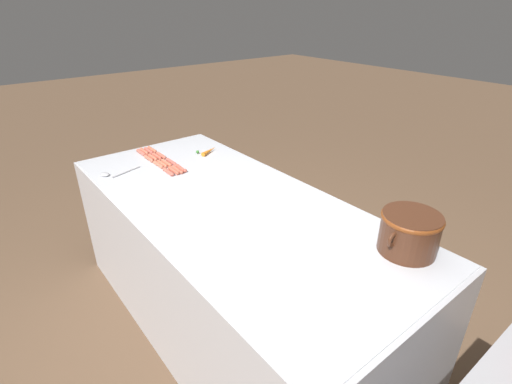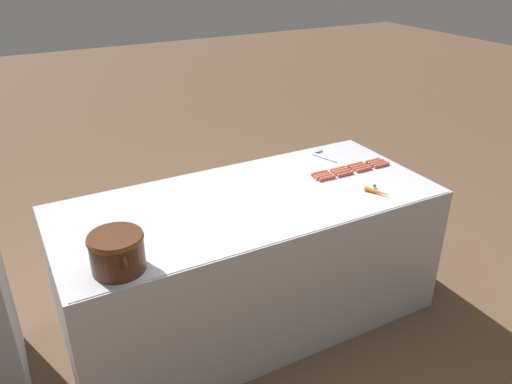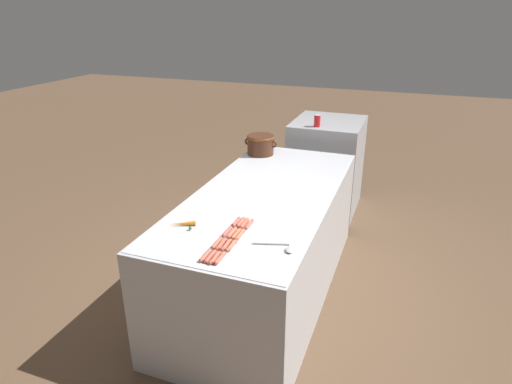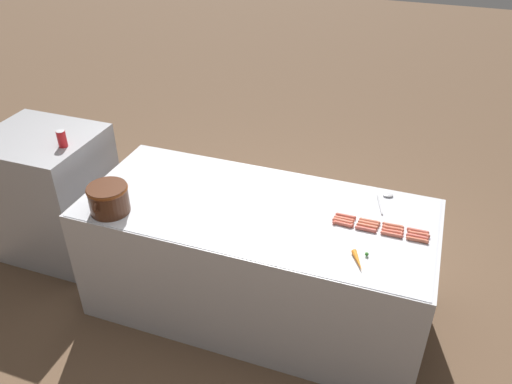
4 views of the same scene
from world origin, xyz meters
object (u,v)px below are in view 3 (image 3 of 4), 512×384
object	(u,v)px
hot_dog_13	(231,246)
hot_dog_6	(232,233)
hot_dog_12	(220,258)
hot_dog_15	(249,224)
hot_dog_10	(236,234)
hot_dog_5	(221,244)
hot_dog_0	(205,255)
hot_dog_7	(241,222)
hot_dog_14	(240,235)
bean_pot	(261,144)
hot_dog_9	(226,245)
serving_spoon	(283,248)
hot_dog_3	(236,222)
hot_dog_8	(215,258)
hot_dog_4	(210,256)
soda_can	(317,121)
hot_dog_2	(227,231)
hot_dog_1	(217,243)
hot_dog_11	(245,223)
carrot	(183,224)
back_cabinet	(326,165)

from	to	relation	value
hot_dog_13	hot_dog_6	bearing A→B (deg)	111.75
hot_dog_12	hot_dog_15	size ratio (longest dim) A/B	1.00
hot_dog_10	hot_dog_13	xyz separation A→B (m)	(0.03, -0.15, 0.00)
hot_dog_5	hot_dog_13	size ratio (longest dim) A/B	1.00
hot_dog_0	hot_dog_5	bearing A→B (deg)	78.54
hot_dog_0	hot_dog_13	distance (m)	0.18
hot_dog_5	hot_dog_7	bearing A→B (deg)	89.30
hot_dog_14	hot_dog_15	world-z (taller)	same
hot_dog_12	bean_pot	bearing A→B (deg)	102.92
hot_dog_9	hot_dog_10	bearing A→B (deg)	89.55
hot_dog_13	bean_pot	world-z (taller)	bean_pot
hot_dog_14	serving_spoon	xyz separation A→B (m)	(0.30, -0.06, -0.00)
hot_dog_3	hot_dog_8	distance (m)	0.45
hot_dog_4	soda_can	world-z (taller)	soda_can
hot_dog_2	hot_dog_5	distance (m)	0.16
hot_dog_2	hot_dog_3	distance (m)	0.14
hot_dog_10	hot_dog_12	distance (m)	0.30
hot_dog_1	hot_dog_5	bearing A→B (deg)	-3.48
hot_dog_8	hot_dog_10	distance (m)	0.30
hot_dog_11	carrot	world-z (taller)	carrot
hot_dog_6	serving_spoon	distance (m)	0.36
back_cabinet	hot_dog_3	distance (m)	2.41
hot_dog_0	hot_dog_6	distance (m)	0.31
hot_dog_5	bean_pot	bearing A→B (deg)	102.11
hot_dog_11	hot_dog_4	bearing A→B (deg)	-93.81
hot_dog_8	hot_dog_14	xyz separation A→B (m)	(0.03, 0.30, 0.00)
hot_dog_10	hot_dog_15	xyz separation A→B (m)	(0.03, 0.15, 0.00)
hot_dog_14	hot_dog_0	bearing A→B (deg)	-107.11
hot_dog_6	hot_dog_14	bearing A→B (deg)	-6.95
back_cabinet	hot_dog_12	xyz separation A→B (m)	(-0.04, -2.82, 0.38)
hot_dog_9	soda_can	xyz separation A→B (m)	(-0.00, 2.37, 0.20)
hot_dog_0	hot_dog_9	bearing A→B (deg)	67.24
hot_dog_10	serving_spoon	size ratio (longest dim) A/B	0.50
hot_dog_14	hot_dog_9	bearing A→B (deg)	-100.91
hot_dog_3	hot_dog_5	xyz separation A→B (m)	(0.03, -0.30, 0.00)
hot_dog_5	soda_can	size ratio (longest dim) A/B	1.07
hot_dog_2	hot_dog_8	size ratio (longest dim) A/B	1.00
hot_dog_10	hot_dog_14	xyz separation A→B (m)	(0.03, -0.00, 0.00)
hot_dog_0	hot_dog_9	distance (m)	0.16
hot_dog_5	carrot	world-z (taller)	carrot
hot_dog_5	hot_dog_8	size ratio (longest dim) A/B	1.00
hot_dog_1	hot_dog_13	distance (m)	0.09
back_cabinet	soda_can	size ratio (longest dim) A/B	8.34
serving_spoon	hot_dog_14	bearing A→B (deg)	169.30
back_cabinet	hot_dog_8	world-z (taller)	back_cabinet
hot_dog_8	serving_spoon	size ratio (longest dim) A/B	0.50
hot_dog_2	carrot	xyz separation A→B (m)	(-0.31, -0.01, 0.00)
hot_dog_4	carrot	world-z (taller)	carrot
hot_dog_1	soda_can	size ratio (longest dim) A/B	1.07
hot_dog_12	carrot	bearing A→B (deg)	143.78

